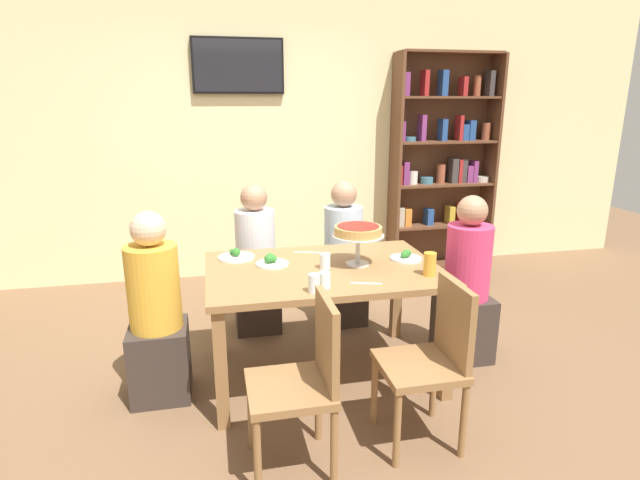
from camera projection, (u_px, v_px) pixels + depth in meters
ground_plane at (323, 373)px, 3.34m from camera, size 12.00×12.00×0.00m
rear_partition at (275, 136)px, 5.04m from camera, size 8.00×0.12×2.80m
dining_table at (323, 281)px, 3.16m from camera, size 1.44×0.98×0.74m
bookshelf at (443, 161)px, 5.29m from camera, size 1.10×0.30×2.21m
television at (238, 66)px, 4.70m from camera, size 0.85×0.05×0.50m
diner_far_right at (343, 263)px, 4.02m from camera, size 0.34×0.34×1.15m
diner_head_west at (157, 321)px, 2.97m from camera, size 0.34×0.34×1.15m
diner_far_left at (256, 269)px, 3.88m from camera, size 0.34×0.34×1.15m
diner_head_east at (466, 291)px, 3.44m from camera, size 0.34×0.34×1.15m
chair_near_left at (304, 377)px, 2.38m from camera, size 0.40×0.40×0.87m
chair_near_right at (432, 355)px, 2.58m from camera, size 0.40×0.40×0.87m
deep_dish_pizza_stand at (358, 233)px, 3.14m from camera, size 0.33×0.33×0.25m
salad_plate_near_diner at (272, 261)px, 3.19m from camera, size 0.21×0.21×0.07m
salad_plate_far_diner at (406, 257)px, 3.29m from camera, size 0.21×0.21×0.07m
salad_plate_spare at (236, 256)px, 3.32m from camera, size 0.24×0.24×0.07m
beer_glass_amber_tall at (430, 264)px, 2.98m from camera, size 0.07×0.07×0.14m
water_glass_clear_near at (325, 261)px, 3.11m from camera, size 0.07×0.07×0.09m
water_glass_clear_far at (325, 280)px, 2.79m from camera, size 0.07×0.07×0.09m
water_glass_clear_spare at (314, 283)px, 2.72m from camera, size 0.06×0.06×0.10m
cutlery_fork_near at (366, 283)px, 2.86m from camera, size 0.18×0.07×0.00m
cutlery_knife_near at (307, 252)px, 3.44m from camera, size 0.18×0.07×0.00m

